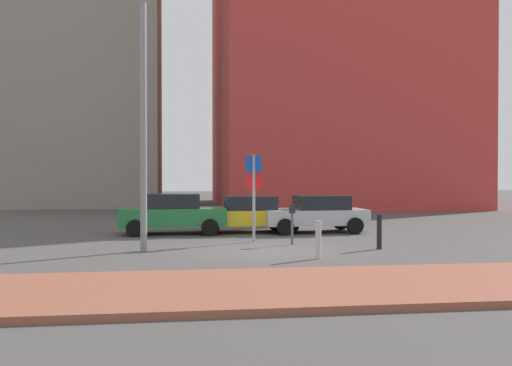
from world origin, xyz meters
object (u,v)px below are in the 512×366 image
Objects in this scene: parked_car_yellow at (248,214)px; parking_sign_post at (254,187)px; traffic_bollard_near at (379,232)px; street_lamp at (143,100)px; parked_car_silver at (316,213)px; parked_car_green at (173,213)px; traffic_bollard_mid at (318,240)px; parking_meter at (292,219)px.

parked_car_yellow is 3.41m from parking_sign_post.
parking_sign_post is at bearing 146.65° from traffic_bollard_near.
traffic_bollard_near is at bearing -4.43° from street_lamp.
parked_car_silver reaches higher than traffic_bollard_near.
parked_car_yellow is 7.34m from street_lamp.
parked_car_green is at bearing 139.84° from traffic_bollard_near.
traffic_bollard_near is 1.02× the size of traffic_bollard_mid.
parking_meter is at bearing -44.80° from parked_car_green.
parked_car_green reaches higher than parking_meter.
traffic_bollard_mid is at bearing -144.28° from traffic_bollard_near.
parked_car_green is at bearing 178.37° from parked_car_silver.
traffic_bollard_mid is (4.00, -7.04, -0.28)m from parked_car_green.
street_lamp is at bearing 175.57° from traffic_bollard_near.
traffic_bollard_near is at bearing -82.21° from parked_car_silver.
parking_sign_post is 4.81m from street_lamp.
parked_car_yellow is 4.28× the size of traffic_bollard_near.
parked_car_yellow is 1.54× the size of parking_sign_post.
parked_car_silver is at bearing 44.48° from parking_sign_post.
parked_car_silver is 7.07m from traffic_bollard_mid.
parking_sign_post reaches higher than parking_meter.
traffic_bollard_mid is (-2.35, -1.69, -0.01)m from traffic_bollard_near.
parked_car_green is 0.89× the size of parked_car_yellow.
street_lamp reaches higher than traffic_bollard_mid.
parking_sign_post reaches higher than traffic_bollard_mid.
traffic_bollard_near is at bearing -58.72° from parked_car_yellow.
street_lamp is (-4.73, -0.92, 3.68)m from parking_meter.
parked_car_silver is 5.24m from traffic_bollard_near.
parked_car_green is 0.52× the size of street_lamp.
parked_car_green is at bearing 132.64° from parking_sign_post.
parked_car_green is 0.99× the size of parked_car_silver.
parked_car_yellow is at bearing 98.15° from traffic_bollard_mid.
parked_car_green is 2.96m from parked_car_yellow.
parked_car_green is at bearing -175.73° from parked_car_yellow.
parking_sign_post is at bearing -47.36° from parked_car_green.
parked_car_green is 8.10m from traffic_bollard_mid.
parked_car_silver is 3.85× the size of traffic_bollard_near.
parking_sign_post is 0.38× the size of street_lamp.
parked_car_green reaches higher than parked_car_silver.
parked_car_green is 4.20m from parking_sign_post.
traffic_bollard_mid is (1.24, -4.05, -1.35)m from parking_sign_post.
parked_car_yellow is at bearing 86.35° from parking_sign_post.
street_lamp reaches higher than traffic_bollard_near.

